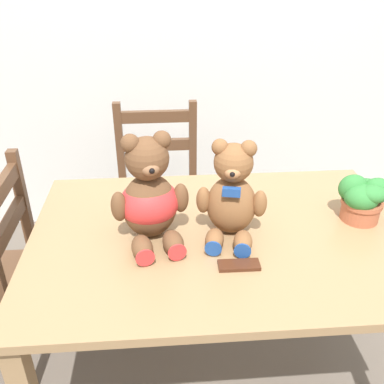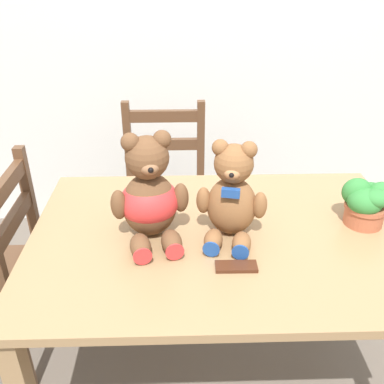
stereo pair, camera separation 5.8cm
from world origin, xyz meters
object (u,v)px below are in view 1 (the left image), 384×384
(teddy_bear_right, at_px, (232,196))
(potted_plant, at_px, (363,197))
(wooden_chair_behind, at_px, (159,199))
(chocolate_bar, at_px, (239,265))
(teddy_bear_left, at_px, (150,198))

(teddy_bear_right, bearing_deg, potted_plant, -162.31)
(teddy_bear_right, bearing_deg, wooden_chair_behind, -60.27)
(potted_plant, distance_m, chocolate_bar, 0.55)
(teddy_bear_right, height_order, potted_plant, teddy_bear_right)
(wooden_chair_behind, xyz_separation_m, teddy_bear_right, (0.25, -0.78, 0.46))
(chocolate_bar, bearing_deg, teddy_bear_left, 144.55)
(teddy_bear_left, xyz_separation_m, chocolate_bar, (0.27, -0.19, -0.14))
(wooden_chair_behind, height_order, chocolate_bar, wooden_chair_behind)
(teddy_bear_right, xyz_separation_m, potted_plant, (0.48, 0.05, -0.06))
(wooden_chair_behind, relative_size, potted_plant, 5.29)
(wooden_chair_behind, xyz_separation_m, potted_plant, (0.73, -0.73, 0.40))
(teddy_bear_right, bearing_deg, teddy_bear_left, 11.24)
(wooden_chair_behind, distance_m, teddy_bear_left, 0.91)
(teddy_bear_left, relative_size, potted_plant, 2.05)
(teddy_bear_left, relative_size, teddy_bear_right, 1.10)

